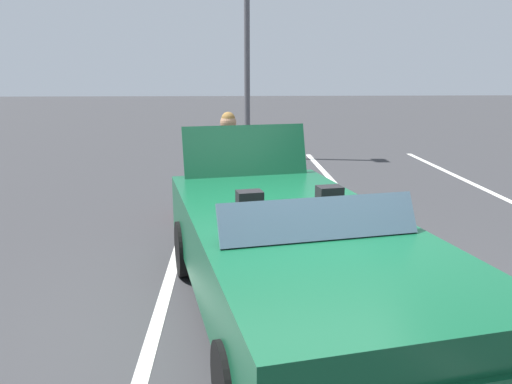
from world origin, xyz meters
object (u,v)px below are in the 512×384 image
object	(u,v)px
traveler_person	(229,167)
convertible_car	(304,266)
suitcase_large_black	(278,195)
suitcase_medium_bright	(197,198)
suitcase_small_carryon	(212,193)
parking_lamp_post	(247,33)

from	to	relation	value
traveler_person	convertible_car	bearing A→B (deg)	25.39
convertible_car	suitcase_large_black	size ratio (longest dim) A/B	4.25
suitcase_medium_bright	traveler_person	xyz separation A→B (m)	(0.82, 0.48, 0.62)
convertible_car	traveler_person	world-z (taller)	traveler_person
suitcase_medium_bright	convertible_car	bearing A→B (deg)	135.91
convertible_car	traveler_person	xyz separation A→B (m)	(-2.65, -0.63, 0.34)
suitcase_small_carryon	parking_lamp_post	size ratio (longest dim) A/B	0.17
suitcase_small_carryon	parking_lamp_post	world-z (taller)	parking_lamp_post
traveler_person	parking_lamp_post	xyz separation A→B (m)	(-6.12, 0.45, 2.09)
convertible_car	traveler_person	distance (m)	2.74
suitcase_large_black	traveler_person	xyz separation A→B (m)	(0.69, -0.72, 0.56)
suitcase_large_black	parking_lamp_post	distance (m)	6.05
parking_lamp_post	suitcase_large_black	bearing A→B (deg)	2.92
convertible_car	traveler_person	bearing A→B (deg)	-177.98
suitcase_small_carryon	parking_lamp_post	bearing A→B (deg)	-98.86
suitcase_large_black	suitcase_small_carryon	world-z (taller)	suitcase_large_black
suitcase_large_black	suitcase_medium_bright	world-z (taller)	suitcase_large_black
suitcase_large_black	traveler_person	distance (m)	1.14
suitcase_small_carryon	parking_lamp_post	xyz separation A→B (m)	(-4.75, 0.73, 2.77)
suitcase_medium_bright	parking_lamp_post	world-z (taller)	parking_lamp_post
suitcase_medium_bright	traveler_person	world-z (taller)	traveler_person
suitcase_medium_bright	traveler_person	size ratio (longest dim) A/B	0.55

